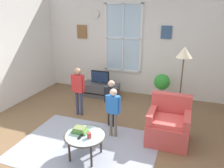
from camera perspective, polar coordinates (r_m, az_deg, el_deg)
name	(u,v)px	position (r m, az deg, el deg)	size (l,w,h in m)	color
ground_plane	(94,145)	(4.34, -4.58, -15.40)	(6.04, 6.36, 0.02)	brown
back_wall	(135,43)	(6.43, 5.91, 10.50)	(5.44, 0.17, 2.97)	silver
area_rug	(86,146)	(4.29, -6.64, -15.63)	(2.55, 1.82, 0.01)	#999EAD
tv_stand	(100,90)	(6.40, -2.99, -1.52)	(1.06, 0.46, 0.39)	#4C4C51
television	(100,77)	(6.27, -3.07, 1.82)	(0.53, 0.08, 0.38)	#4C4C4C
armchair	(168,125)	(4.42, 14.31, -10.17)	(0.76, 0.74, 0.87)	#D14C47
coffee_table	(85,137)	(3.83, -6.93, -13.28)	(0.71, 0.71, 0.43)	#99B2B7
book_stack	(80,130)	(3.88, -8.25, -11.65)	(0.27, 0.17, 0.09)	#429338
cup	(89,135)	(3.71, -5.88, -12.99)	(0.07, 0.07, 0.10)	#BF3F3F
remote_near_books	(81,136)	(3.76, -8.09, -13.22)	(0.04, 0.14, 0.02)	black
person_black_shirt	(111,98)	(4.63, -0.18, -3.67)	(0.31, 0.14, 1.04)	black
person_blue_shirt	(113,107)	(4.27, 0.34, -6.00)	(0.30, 0.14, 1.01)	#726656
person_red_shirt	(78,86)	(5.16, -8.64, -0.58)	(0.35, 0.16, 1.15)	#333851
potted_plant_by_window	(162,85)	(6.02, 12.65, -0.37)	(0.42, 0.42, 0.79)	silver
floor_lamp	(184,60)	(4.73, 17.93, 5.79)	(0.32, 0.32, 1.71)	black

